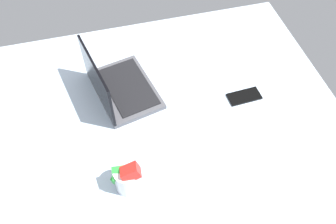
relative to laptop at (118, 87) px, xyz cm
name	(u,v)px	position (x,y,z in cm)	size (l,w,h in cm)	color
bed_mattress	(191,192)	(-47.32, -18.61, -13.41)	(180.00, 140.00, 18.00)	silver
laptop	(118,87)	(0.00, 0.00, 0.00)	(37.18, 29.57, 23.00)	#4C4C51
snack_cup	(127,178)	(-43.02, 3.99, 1.86)	(9.00, 10.94, 15.01)	silver
cell_phone	(244,96)	(-15.28, -51.20, -4.01)	(6.80, 14.00, 0.80)	black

